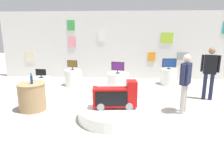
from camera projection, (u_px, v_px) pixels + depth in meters
The scene contains 16 objects.
ground_plane at pixel (117, 117), 5.54m from camera, with size 30.00×30.00×0.00m, color #B2ADA3.
back_wall_display at pixel (123, 46), 9.70m from camera, with size 11.30×0.13×3.02m.
main_display_pedestal at pixel (115, 113), 5.43m from camera, with size 1.86×1.86×0.29m, color white.
novelty_firetruck_tv at pixel (116, 97), 5.32m from camera, with size 1.12×0.51×0.70m.
display_pedestal_left_rear at pixel (118, 82), 7.96m from camera, with size 0.81×0.81×0.65m, color white.
tv_on_left_rear at pixel (118, 67), 7.82m from camera, with size 0.48×0.18×0.42m.
display_pedestal_center_rear at pixel (42, 87), 7.25m from camera, with size 0.64×0.64×0.65m, color white.
tv_on_center_rear at pixel (41, 73), 7.13m from camera, with size 0.37×0.17×0.29m.
display_pedestal_right_rear at pixel (168, 77), 8.81m from camera, with size 0.65×0.65×0.65m, color white.
tv_on_right_rear at pixel (169, 63), 8.67m from camera, with size 0.58×0.19×0.43m.
display_pedestal_far_right at pixel (73, 77), 8.66m from camera, with size 0.68×0.68×0.65m, color white.
tv_on_far_right at pixel (72, 64), 8.53m from camera, with size 0.42×0.16×0.38m.
side_table_round at pixel (32, 97), 5.96m from camera, with size 0.77×0.77×0.77m.
bottle_on_side_table at pixel (32, 80), 5.80m from camera, with size 0.07×0.07×0.30m.
shopper_browsing_near_truck at pixel (185, 80), 5.62m from camera, with size 0.36×0.50×1.60m.
shopper_browsing_rear at pixel (210, 70), 6.72m from camera, with size 0.54×0.30×1.68m.
Camera 1 is at (0.26, -5.14, 2.21)m, focal length 34.12 mm.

